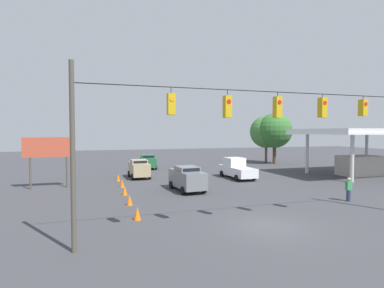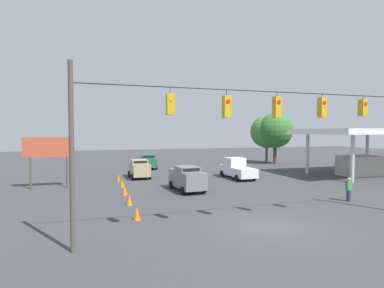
% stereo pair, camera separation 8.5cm
% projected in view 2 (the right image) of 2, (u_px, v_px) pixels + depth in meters
% --- Properties ---
extents(ground_plane, '(140.00, 140.00, 0.00)m').
position_uv_depth(ground_plane, '(269.00, 226.00, 15.36)').
color(ground_plane, '#3D3D42').
extents(overhead_signal_span, '(18.91, 0.38, 7.68)m').
position_uv_depth(overhead_signal_span, '(276.00, 130.00, 14.63)').
color(overhead_signal_span, '#4C473D').
rests_on(overhead_signal_span, ground_plane).
extents(sedan_green_withflow_deep, '(2.31, 4.17, 1.83)m').
position_uv_depth(sedan_green_withflow_deep, '(148.00, 161.00, 39.65)').
color(sedan_green_withflow_deep, '#236038').
rests_on(sedan_green_withflow_deep, ground_plane).
extents(pickup_truck_white_oncoming_far, '(2.29, 5.31, 2.12)m').
position_uv_depth(pickup_truck_white_oncoming_far, '(237.00, 169.00, 31.39)').
color(pickup_truck_white_oncoming_far, silver).
rests_on(pickup_truck_white_oncoming_far, ground_plane).
extents(sedan_grey_withflow_mid, '(2.33, 4.43, 2.02)m').
position_uv_depth(sedan_grey_withflow_mid, '(187.00, 178.00, 24.67)').
color(sedan_grey_withflow_mid, slate).
rests_on(sedan_grey_withflow_mid, ground_plane).
extents(sedan_tan_withflow_far, '(2.09, 3.88, 1.94)m').
position_uv_depth(sedan_tan_withflow_far, '(139.00, 168.00, 31.55)').
color(sedan_tan_withflow_far, tan).
rests_on(sedan_tan_withflow_far, ground_plane).
extents(traffic_cone_nearest, '(0.40, 0.40, 0.73)m').
position_uv_depth(traffic_cone_nearest, '(137.00, 213.00, 16.46)').
color(traffic_cone_nearest, orange).
rests_on(traffic_cone_nearest, ground_plane).
extents(traffic_cone_second, '(0.40, 0.40, 0.73)m').
position_uv_depth(traffic_cone_second, '(129.00, 200.00, 19.78)').
color(traffic_cone_second, orange).
rests_on(traffic_cone_second, ground_plane).
extents(traffic_cone_third, '(0.40, 0.40, 0.73)m').
position_uv_depth(traffic_cone_third, '(125.00, 190.00, 22.96)').
color(traffic_cone_third, orange).
rests_on(traffic_cone_third, ground_plane).
extents(traffic_cone_fourth, '(0.40, 0.40, 0.73)m').
position_uv_depth(traffic_cone_fourth, '(122.00, 183.00, 26.20)').
color(traffic_cone_fourth, orange).
rests_on(traffic_cone_fourth, ground_plane).
extents(traffic_cone_fifth, '(0.40, 0.40, 0.73)m').
position_uv_depth(traffic_cone_fifth, '(118.00, 178.00, 29.40)').
color(traffic_cone_fifth, orange).
rests_on(traffic_cone_fifth, ground_plane).
extents(gas_station, '(12.86, 9.41, 5.19)m').
position_uv_depth(gas_station, '(361.00, 141.00, 33.15)').
color(gas_station, silver).
rests_on(gas_station, ground_plane).
extents(roadside_billboard, '(4.09, 0.16, 4.39)m').
position_uv_depth(roadside_billboard, '(49.00, 151.00, 25.64)').
color(roadside_billboard, '#4C473D').
rests_on(roadside_billboard, ground_plane).
extents(pedestrian, '(0.40, 0.28, 1.67)m').
position_uv_depth(pedestrian, '(349.00, 189.00, 20.88)').
color(pedestrian, '#2D334C').
rests_on(pedestrian, ground_plane).
extents(tree_horizon_left, '(5.04, 5.04, 7.42)m').
position_uv_depth(tree_horizon_left, '(267.00, 132.00, 46.58)').
color(tree_horizon_left, brown).
rests_on(tree_horizon_left, ground_plane).
extents(tree_horizon_right, '(5.29, 5.29, 7.72)m').
position_uv_depth(tree_horizon_right, '(275.00, 131.00, 45.50)').
color(tree_horizon_right, '#4C3823').
rests_on(tree_horizon_right, ground_plane).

